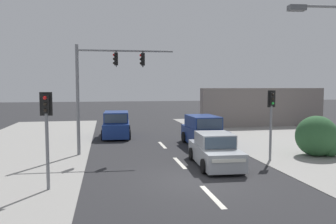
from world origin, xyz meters
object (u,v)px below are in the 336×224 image
Objects in this scene: pedestal_signal_right_kerb at (271,113)px; sedan_oncoming_mid at (215,151)px; suv_crossing_left at (116,125)px; traffic_signal_mast at (102,79)px; suv_oncoming_near at (203,132)px; pedestal_signal_left_kerb at (47,124)px.

pedestal_signal_right_kerb is 3.58m from sedan_oncoming_mid.
pedestal_signal_right_kerb is at bearing -51.80° from suv_crossing_left.
traffic_signal_mast reaches higher than suv_oncoming_near.
suv_oncoming_near is at bearing 42.83° from pedestal_signal_left_kerb.
traffic_signal_mast is 1.39× the size of sedan_oncoming_mid.
traffic_signal_mast is at bearing -166.09° from suv_oncoming_near.
traffic_signal_mast is 9.09m from pedestal_signal_right_kerb.
suv_oncoming_near is 7.06m from suv_crossing_left.
suv_crossing_left is at bearing 138.62° from suv_oncoming_near.
sedan_oncoming_mid is 0.93× the size of suv_crossing_left.
suv_oncoming_near is at bearing 113.84° from pedestal_signal_right_kerb.
traffic_signal_mast is 1.30× the size of suv_crossing_left.
pedestal_signal_left_kerb is 11.23m from suv_oncoming_near.
pedestal_signal_left_kerb is at bearing -164.45° from pedestal_signal_right_kerb.
sedan_oncoming_mid is (5.23, -3.62, -3.44)m from traffic_signal_mast.
suv_oncoming_near is (6.26, 1.55, -3.26)m from traffic_signal_mast.
suv_oncoming_near is at bearing 13.91° from traffic_signal_mast.
pedestal_signal_right_kerb reaches higher than suv_oncoming_near.
traffic_signal_mast is 6.54m from pedestal_signal_left_kerb.
suv_oncoming_near is at bearing -41.38° from suv_crossing_left.
suv_crossing_left is at bearing 113.49° from sedan_oncoming_mid.
traffic_signal_mast reaches higher than pedestal_signal_left_kerb.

